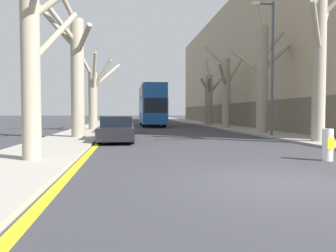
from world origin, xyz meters
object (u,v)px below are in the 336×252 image
street_tree_left_1 (76,71)px  street_tree_right_2 (226,90)px  parked_car_0 (117,130)px  lamp_post (271,62)px  street_tree_right_3 (209,96)px  parked_car_1 (119,125)px  street_tree_right_0 (319,56)px  double_decker_bus (152,103)px  street_tree_left_2 (94,93)px  traffic_bollard (328,145)px  street_tree_left_0 (35,65)px  street_tree_right_1 (262,74)px

street_tree_left_1 → street_tree_right_2: street_tree_left_1 is taller
parked_car_0 → lamp_post: lamp_post is taller
street_tree_right_3 → parked_car_1: (-9.90, -13.49, -2.75)m
street_tree_right_2 → parked_car_0: size_ratio=1.82×
street_tree_right_0 → double_decker_bus: (-6.54, 21.68, -1.72)m
street_tree_right_2 → double_decker_bus: 9.36m
street_tree_right_0 → street_tree_left_1: bearing=160.4°
street_tree_left_1 → double_decker_bus: (5.63, 17.35, -1.40)m
double_decker_bus → street_tree_left_2: bearing=-121.8°
street_tree_left_1 → street_tree_right_0: size_ratio=0.93×
street_tree_right_2 → double_decker_bus: street_tree_right_2 is taller
street_tree_left_2 → lamp_post: lamp_post is taller
parked_car_1 → lamp_post: size_ratio=0.52×
street_tree_left_1 → traffic_bollard: street_tree_left_1 is taller
street_tree_left_1 → street_tree_right_3: street_tree_left_1 is taller
double_decker_bus → street_tree_right_3: bearing=0.8°
double_decker_bus → street_tree_right_0: bearing=-73.2°
street_tree_left_0 → parked_car_0: bearing=73.0°
street_tree_left_0 → street_tree_right_2: size_ratio=0.81×
double_decker_bus → parked_car_0: (-3.28, -19.45, -1.89)m
street_tree_right_1 → street_tree_right_3: size_ratio=1.24×
traffic_bollard → double_decker_bus: bearing=97.5°
parked_car_1 → street_tree_left_2: bearing=115.1°
lamp_post → street_tree_right_1: bearing=76.5°
street_tree_right_1 → street_tree_right_2: bearing=90.9°
street_tree_left_0 → double_decker_bus: bearing=78.4°
street_tree_left_0 → street_tree_left_2: 17.71m
street_tree_left_2 → street_tree_right_3: street_tree_right_3 is taller
street_tree_left_0 → street_tree_left_2: street_tree_left_2 is taller
double_decker_bus → parked_car_1: double_decker_bus is taller
street_tree_left_1 → double_decker_bus: street_tree_left_1 is taller
street_tree_right_0 → parked_car_1: 13.35m
street_tree_left_2 → traffic_bollard: street_tree_left_2 is taller
parked_car_1 → traffic_bollard: parked_car_1 is taller
street_tree_right_1 → street_tree_left_0: bearing=-135.9°
street_tree_right_2 → parked_car_1: (-9.76, -6.74, -3.04)m
street_tree_left_1 → lamp_post: size_ratio=1.05×
street_tree_right_3 → parked_car_0: street_tree_right_3 is taller
street_tree_right_0 → lamp_post: 4.08m
parked_car_0 → street_tree_right_3: bearing=63.1°
street_tree_right_0 → street_tree_left_0: bearing=-158.2°
street_tree_right_1 → parked_car_1: street_tree_right_1 is taller
street_tree_left_1 → parked_car_0: size_ratio=1.96×
street_tree_left_2 → street_tree_right_0: street_tree_right_0 is taller
street_tree_left_2 → street_tree_right_1: size_ratio=0.75×
street_tree_left_0 → street_tree_right_1: 16.83m
street_tree_right_3 → double_decker_bus: street_tree_right_3 is taller
street_tree_left_0 → street_tree_right_2: 23.14m
street_tree_right_0 → parked_car_0: bearing=167.2°
street_tree_right_1 → lamp_post: bearing=-103.5°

